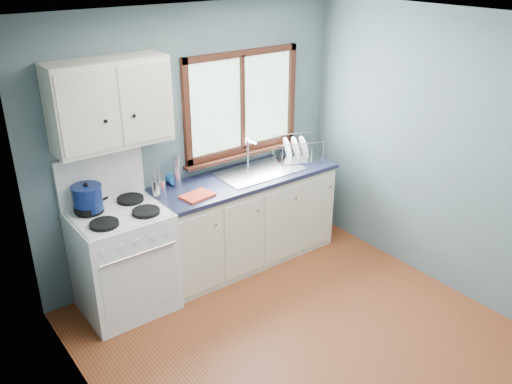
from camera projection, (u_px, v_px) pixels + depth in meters
floor at (319, 352)px, 4.30m from camera, size 3.20×3.60×0.02m
ceiling at (339, 23)px, 3.26m from camera, size 3.20×3.60×0.02m
wall_back at (194, 142)px, 5.10m from camera, size 3.20×0.02×2.50m
wall_left at (109, 291)px, 2.90m from camera, size 0.02×3.60×2.50m
wall_right at (463, 161)px, 4.66m from camera, size 0.02×3.60×2.50m
gas_range at (123, 258)px, 4.65m from camera, size 0.76×0.69×1.36m
base_cabinets at (245, 223)px, 5.41m from camera, size 1.85×0.60×0.88m
countertop at (245, 178)px, 5.21m from camera, size 1.89×0.64×0.04m
sink at (259, 177)px, 5.32m from camera, size 0.84×0.46×0.44m
window at (242, 110)px, 5.27m from camera, size 1.36×0.10×1.03m
upper_cabinets at (110, 104)px, 4.27m from camera, size 0.95×0.35×0.70m
skillet at (88, 207)px, 4.44m from camera, size 0.36×0.30×0.05m
stockpot at (87, 198)px, 4.41m from camera, size 0.28×0.28×0.24m
utensil_crock at (159, 187)px, 4.77m from camera, size 0.13×0.13×0.37m
thermos at (177, 171)px, 4.93m from camera, size 0.09×0.09×0.30m
soap_bottle at (175, 174)px, 4.92m from camera, size 0.10×0.10×0.25m
dish_towel at (197, 196)px, 4.76m from camera, size 0.30×0.24×0.02m
dish_rack at (297, 153)px, 5.59m from camera, size 0.56×0.50×0.24m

